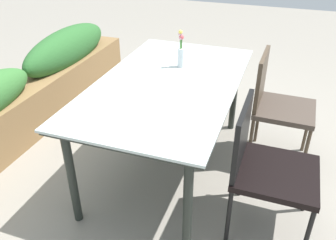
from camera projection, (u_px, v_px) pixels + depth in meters
The scene contains 6 objects.
ground_plane at pixel (160, 159), 2.98m from camera, with size 12.00×12.00×0.00m, color gray.
dining_table at pixel (168, 90), 2.55m from camera, with size 1.72×0.98×0.76m.
chair_near_right at pixel (276, 102), 2.73m from camera, with size 0.46×0.46×0.90m.
chair_near_left at pixel (264, 163), 2.12m from camera, with size 0.50×0.50×0.86m.
flower_vase at pixel (181, 52), 2.69m from camera, with size 0.05×0.05×0.29m.
planter_box at pixel (30, 92), 3.28m from camera, with size 3.02×0.39×0.76m.
Camera 1 is at (-2.23, -0.85, 1.81)m, focal length 37.46 mm.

